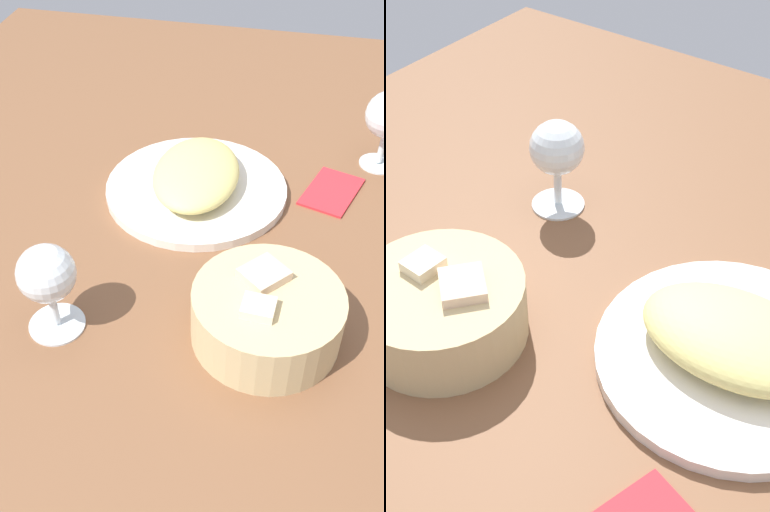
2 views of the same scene
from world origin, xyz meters
The scene contains 7 objects.
ground_plane centered at (0.00, 0.00, -1.00)cm, with size 140.00×140.00×2.00cm, color brown.
plate centered at (-4.93, -10.96, 0.70)cm, with size 27.44×27.44×1.40cm, color white.
omelette centered at (-4.93, -10.96, 3.57)cm, with size 19.36×12.75×4.34cm, color #DDCF76.
lettuce_garnish centered at (-11.83, -11.73, 2.07)cm, with size 3.77×3.77×1.34cm, color #428439.
bread_basket centered at (21.02, 2.97, 3.57)cm, with size 17.50×17.50×8.03cm.
wine_glass_near centered at (24.97, -21.56, 7.91)cm, with size 6.80×6.80×12.05cm.
folded_napkin centered at (-9.56, 9.24, 0.40)cm, with size 11.00×7.00×0.80cm, color red.
Camera 1 is at (69.49, 5.11, 55.93)cm, focal length 43.07 mm.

